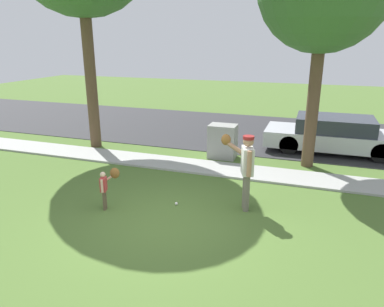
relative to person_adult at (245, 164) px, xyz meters
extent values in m
plane|color=#4C6B2D|center=(-1.49, 2.27, -1.10)|extent=(48.00, 48.00, 0.00)
cube|color=#A3A39E|center=(-1.49, 2.37, -1.07)|extent=(36.00, 1.20, 0.06)
cube|color=#2D2D30|center=(-1.49, 7.37, -1.09)|extent=(36.00, 6.80, 0.02)
cylinder|color=#6B6656|center=(0.07, -0.08, -0.66)|extent=(0.14, 0.14, 0.88)
cylinder|color=#6B6656|center=(0.01, 0.08, -0.66)|extent=(0.14, 0.14, 0.88)
cube|color=silver|center=(0.04, 0.00, 0.09)|extent=(0.36, 0.48, 0.62)
sphere|color=#A87A5B|center=(0.04, 0.00, 0.54)|extent=(0.24, 0.24, 0.24)
cylinder|color=maroon|center=(0.04, 0.00, 0.63)|extent=(0.25, 0.25, 0.07)
cylinder|color=#A87A5B|center=(0.13, -0.25, 0.11)|extent=(0.10, 0.10, 0.59)
cylinder|color=#A87A5B|center=(-0.29, 0.16, 0.31)|extent=(0.54, 0.27, 0.42)
ellipsoid|color=brown|center=(-0.49, 0.09, 0.51)|extent=(0.25, 0.20, 0.26)
cylinder|color=brown|center=(-3.06, -1.02, -0.87)|extent=(0.07, 0.07, 0.46)
cylinder|color=brown|center=(-3.03, -1.11, -0.87)|extent=(0.07, 0.07, 0.46)
cube|color=#B73838|center=(-3.04, -1.06, -0.47)|extent=(0.19, 0.25, 0.33)
sphere|color=beige|center=(-3.04, -1.06, -0.24)|extent=(0.13, 0.13, 0.13)
cylinder|color=beige|center=(-2.96, -0.89, -0.36)|extent=(0.29, 0.14, 0.22)
ellipsoid|color=brown|center=(-2.86, -0.85, -0.26)|extent=(0.25, 0.20, 0.26)
cylinder|color=beige|center=(-3.00, -1.19, -0.46)|extent=(0.05, 0.05, 0.31)
sphere|color=white|center=(-1.55, -0.33, -1.06)|extent=(0.07, 0.07, 0.07)
cube|color=gray|center=(-1.42, 3.54, -0.54)|extent=(0.89, 0.64, 1.12)
cylinder|color=brown|center=(1.29, 3.63, 0.95)|extent=(0.36, 0.36, 4.11)
cylinder|color=brown|center=(-6.18, 3.34, 1.60)|extent=(0.39, 0.39, 5.40)
cube|color=silver|center=(2.06, 5.45, -0.63)|extent=(4.60, 1.80, 0.55)
cube|color=#2D333D|center=(2.06, 5.45, -0.10)|extent=(2.53, 1.66, 0.50)
cylinder|color=black|center=(3.48, 6.24, -0.76)|extent=(0.64, 0.22, 0.64)
cylinder|color=black|center=(3.48, 4.66, -0.76)|extent=(0.64, 0.22, 0.64)
cylinder|color=black|center=(0.63, 6.24, -0.76)|extent=(0.64, 0.22, 0.64)
cylinder|color=black|center=(0.63, 4.66, -0.76)|extent=(0.64, 0.22, 0.64)
camera|label=1|loc=(1.35, -7.59, 2.68)|focal=33.66mm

